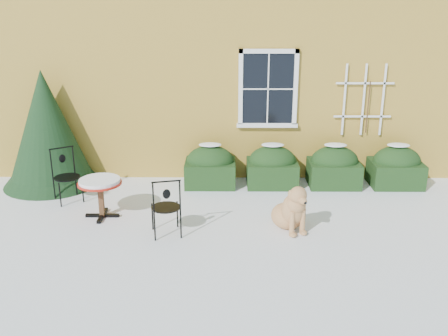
{
  "coord_description": "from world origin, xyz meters",
  "views": [
    {
      "loc": [
        0.06,
        -7.38,
        3.74
      ],
      "look_at": [
        0.0,
        1.0,
        0.9
      ],
      "focal_mm": 40.0,
      "sensor_mm": 36.0,
      "label": 1
    }
  ],
  "objects_px": {
    "bistro_table": "(100,186)",
    "patio_chair_far": "(66,175)",
    "dog": "(292,211)",
    "evergreen_shrub": "(48,139)",
    "patio_chair_near": "(166,207)"
  },
  "relations": [
    {
      "from": "bistro_table",
      "to": "dog",
      "type": "height_order",
      "value": "dog"
    },
    {
      "from": "bistro_table",
      "to": "patio_chair_far",
      "type": "xyz_separation_m",
      "value": [
        -0.85,
        0.8,
        -0.09
      ]
    },
    {
      "from": "patio_chair_near",
      "to": "patio_chair_far",
      "type": "height_order",
      "value": "patio_chair_far"
    },
    {
      "from": "dog",
      "to": "patio_chair_far",
      "type": "bearing_deg",
      "value": 140.17
    },
    {
      "from": "evergreen_shrub",
      "to": "patio_chair_near",
      "type": "xyz_separation_m",
      "value": [
        2.73,
        -2.45,
        -0.46
      ]
    },
    {
      "from": "evergreen_shrub",
      "to": "bistro_table",
      "type": "relative_size",
      "value": 3.1
    },
    {
      "from": "evergreen_shrub",
      "to": "patio_chair_near",
      "type": "distance_m",
      "value": 3.7
    },
    {
      "from": "evergreen_shrub",
      "to": "patio_chair_far",
      "type": "bearing_deg",
      "value": -56.53
    },
    {
      "from": "evergreen_shrub",
      "to": "dog",
      "type": "height_order",
      "value": "evergreen_shrub"
    },
    {
      "from": "bistro_table",
      "to": "patio_chair_near",
      "type": "relative_size",
      "value": 0.76
    },
    {
      "from": "evergreen_shrub",
      "to": "dog",
      "type": "bearing_deg",
      "value": -24.89
    },
    {
      "from": "patio_chair_near",
      "to": "dog",
      "type": "height_order",
      "value": "patio_chair_near"
    },
    {
      "from": "evergreen_shrub",
      "to": "bistro_table",
      "type": "distance_m",
      "value": 2.31
    },
    {
      "from": "evergreen_shrub",
      "to": "patio_chair_far",
      "type": "xyz_separation_m",
      "value": [
        0.62,
        -0.94,
        -0.45
      ]
    },
    {
      "from": "bistro_table",
      "to": "patio_chair_near",
      "type": "bearing_deg",
      "value": -29.74
    }
  ]
}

